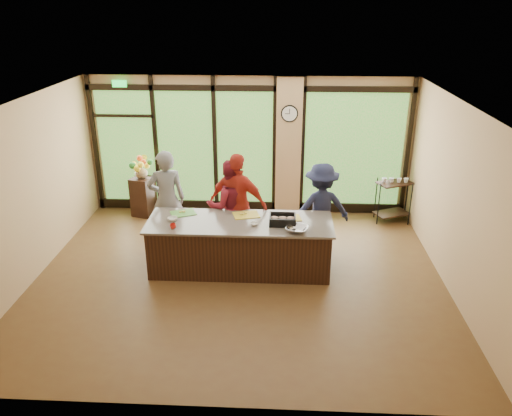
# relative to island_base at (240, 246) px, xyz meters

# --- Properties ---
(floor) EXTENTS (7.00, 7.00, 0.00)m
(floor) POSITION_rel_island_base_xyz_m (0.00, -0.30, -0.44)
(floor) COLOR brown
(floor) RESTS_ON ground
(ceiling) EXTENTS (7.00, 7.00, 0.00)m
(ceiling) POSITION_rel_island_base_xyz_m (0.00, -0.30, 2.56)
(ceiling) COLOR white
(ceiling) RESTS_ON back_wall
(back_wall) EXTENTS (7.00, 0.00, 7.00)m
(back_wall) POSITION_rel_island_base_xyz_m (0.00, 2.70, 1.06)
(back_wall) COLOR tan
(back_wall) RESTS_ON floor
(left_wall) EXTENTS (0.00, 6.00, 6.00)m
(left_wall) POSITION_rel_island_base_xyz_m (-3.50, -0.30, 1.06)
(left_wall) COLOR tan
(left_wall) RESTS_ON floor
(right_wall) EXTENTS (0.00, 6.00, 6.00)m
(right_wall) POSITION_rel_island_base_xyz_m (3.50, -0.30, 1.06)
(right_wall) COLOR tan
(right_wall) RESTS_ON floor
(window_wall) EXTENTS (6.90, 0.12, 3.00)m
(window_wall) POSITION_rel_island_base_xyz_m (0.16, 2.65, 0.95)
(window_wall) COLOR tan
(window_wall) RESTS_ON floor
(island_base) EXTENTS (3.10, 1.00, 0.88)m
(island_base) POSITION_rel_island_base_xyz_m (0.00, 0.00, 0.00)
(island_base) COLOR black
(island_base) RESTS_ON floor
(countertop) EXTENTS (3.20, 1.10, 0.04)m
(countertop) POSITION_rel_island_base_xyz_m (0.00, 0.00, 0.46)
(countertop) COLOR gray
(countertop) RESTS_ON island_base
(wall_clock) EXTENTS (0.36, 0.04, 0.36)m
(wall_clock) POSITION_rel_island_base_xyz_m (0.85, 2.57, 1.81)
(wall_clock) COLOR black
(wall_clock) RESTS_ON window_wall
(cook_left) EXTENTS (0.80, 0.63, 1.92)m
(cook_left) POSITION_rel_island_base_xyz_m (-1.45, 0.85, 0.52)
(cook_left) COLOR slate
(cook_left) RESTS_ON floor
(cook_midleft) EXTENTS (1.00, 0.85, 1.79)m
(cook_midleft) POSITION_rel_island_base_xyz_m (-0.24, 0.74, 0.46)
(cook_midleft) COLOR maroon
(cook_midleft) RESTS_ON floor
(cook_midright) EXTENTS (1.22, 0.80, 1.92)m
(cook_midright) POSITION_rel_island_base_xyz_m (-0.09, 0.68, 0.52)
(cook_midright) COLOR #B0281B
(cook_midright) RESTS_ON floor
(cook_right) EXTENTS (1.22, 0.85, 1.72)m
(cook_right) POSITION_rel_island_base_xyz_m (1.45, 0.82, 0.42)
(cook_right) COLOR #1B1F3C
(cook_right) RESTS_ON floor
(roasting_pan) EXTENTS (0.45, 0.35, 0.08)m
(roasting_pan) POSITION_rel_island_base_xyz_m (0.74, -0.05, 0.52)
(roasting_pan) COLOR black
(roasting_pan) RESTS_ON countertop
(mixing_bowl) EXTENTS (0.46, 0.46, 0.09)m
(mixing_bowl) POSITION_rel_island_base_xyz_m (0.97, -0.35, 0.52)
(mixing_bowl) COLOR silver
(mixing_bowl) RESTS_ON countertop
(cutting_board_left) EXTENTS (0.52, 0.46, 0.01)m
(cutting_board_left) POSITION_rel_island_base_xyz_m (-1.04, 0.30, 0.49)
(cutting_board_left) COLOR #4C9636
(cutting_board_left) RESTS_ON countertop
(cutting_board_center) EXTENTS (0.52, 0.44, 0.01)m
(cutting_board_center) POSITION_rel_island_base_xyz_m (0.09, 0.27, 0.49)
(cutting_board_center) COLOR gold
(cutting_board_center) RESTS_ON countertop
(cutting_board_right) EXTENTS (0.44, 0.37, 0.01)m
(cutting_board_right) POSITION_rel_island_base_xyz_m (0.86, 0.17, 0.49)
(cutting_board_right) COLOR gold
(cutting_board_right) RESTS_ON countertop
(prep_bowl_near) EXTENTS (0.19, 0.19, 0.05)m
(prep_bowl_near) POSITION_rel_island_base_xyz_m (-1.16, -0.02, 0.51)
(prep_bowl_near) COLOR silver
(prep_bowl_near) RESTS_ON countertop
(prep_bowl_mid) EXTENTS (0.14, 0.14, 0.04)m
(prep_bowl_mid) POSITION_rel_island_base_xyz_m (0.26, -0.14, 0.50)
(prep_bowl_mid) COLOR silver
(prep_bowl_mid) RESTS_ON countertop
(prep_bowl_far) EXTENTS (0.15, 0.15, 0.03)m
(prep_bowl_far) POSITION_rel_island_base_xyz_m (0.79, 0.26, 0.50)
(prep_bowl_far) COLOR silver
(prep_bowl_far) RESTS_ON countertop
(red_ramekin) EXTENTS (0.13, 0.13, 0.08)m
(red_ramekin) POSITION_rel_island_base_xyz_m (-1.09, -0.34, 0.52)
(red_ramekin) COLOR red
(red_ramekin) RESTS_ON countertop
(flower_stand) EXTENTS (0.54, 0.54, 0.87)m
(flower_stand) POSITION_rel_island_base_xyz_m (-2.33, 2.30, -0.01)
(flower_stand) COLOR black
(flower_stand) RESTS_ON floor
(flower_vase) EXTENTS (0.31, 0.31, 0.29)m
(flower_vase) POSITION_rel_island_base_xyz_m (-2.33, 2.30, 0.57)
(flower_vase) COLOR olive
(flower_vase) RESTS_ON flower_stand
(bar_cart) EXTENTS (0.83, 0.68, 0.99)m
(bar_cart) POSITION_rel_island_base_xyz_m (3.10, 2.22, 0.15)
(bar_cart) COLOR black
(bar_cart) RESTS_ON floor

